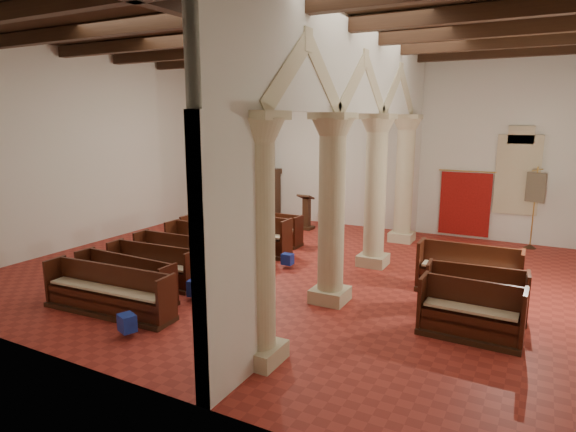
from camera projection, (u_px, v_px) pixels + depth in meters
The scene contains 28 objects.
floor at pixel (289, 271), 12.72m from camera, with size 14.00×14.00×0.00m, color maroon.
ceiling at pixel (289, 31), 11.52m from camera, with size 14.00×14.00×0.00m, color #342211.
wall_back at pixel (367, 145), 17.31m from camera, with size 14.00×0.02×6.00m, color silver.
wall_front at pixel (96, 186), 6.92m from camera, with size 14.00×0.02×6.00m, color silver.
wall_left at pixel (95, 149), 15.33m from camera, with size 0.02×12.00×6.00m, color silver.
ceiling_beams at pixel (289, 39), 11.55m from camera, with size 13.80×11.80×0.30m, color #331E10, non-canonical shape.
arcade at pixel (358, 135), 11.18m from camera, with size 0.90×11.90×6.00m.
window_back at pixel (518, 175), 15.16m from camera, with size 1.00×0.03×2.20m, color #2C644B.
pipe_organ at pixel (254, 184), 19.27m from camera, with size 2.10×0.85×4.40m.
lectern at pixel (306, 215), 17.36m from camera, with size 0.54×0.55×1.30m.
dossal_curtain at pixel (465, 204), 16.00m from camera, with size 1.80×0.07×2.17m.
processional_banner at pixel (532, 222), 14.76m from camera, with size 0.55×0.70×2.53m.
hymnal_box_a at pixel (127, 323), 8.85m from camera, with size 0.32×0.26×0.32m, color #161C9A.
hymnal_box_b at pixel (197, 288), 10.62m from camera, with size 0.36×0.29×0.36m, color navy.
hymnal_box_c at pixel (288, 259), 12.90m from camera, with size 0.29×0.24×0.29m, color #152F96.
tube_heater_a at pixel (112, 310), 9.72m from camera, with size 0.10×0.10×1.01m, color white.
tube_heater_b at pixel (117, 284), 11.19m from camera, with size 0.11×0.11×1.11m, color silver.
nave_pew_0 at pixel (108, 298), 9.89m from camera, with size 3.09×0.84×0.99m.
nave_pew_1 at pixel (125, 285), 10.73m from camera, with size 2.69×0.72×0.95m.
nave_pew_2 at pixel (153, 271), 11.64m from camera, with size 2.42×0.75×0.96m.
nave_pew_3 at pixel (185, 262), 12.40m from camera, with size 3.02×0.73×0.98m.
nave_pew_4 at pixel (210, 251), 13.27m from camera, with size 2.86×0.84×1.06m.
nave_pew_5 at pixel (225, 245), 13.98m from camera, with size 3.06×0.89×1.06m.
nave_pew_6 at pixel (242, 239), 14.50m from camera, with size 3.11×0.76×1.12m.
nave_pew_7 at pixel (264, 233), 15.50m from camera, with size 2.58×0.70×0.99m.
aisle_pew_0 at pixel (470, 319), 8.77m from camera, with size 1.82×0.75×1.06m.
aisle_pew_1 at pixel (475, 299), 9.81m from camera, with size 1.98×0.80×1.01m.
aisle_pew_2 at pixel (468, 278), 10.96m from camera, with size 2.25×0.78×1.14m.
Camera 1 is at (5.67, -10.77, 3.96)m, focal length 30.00 mm.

